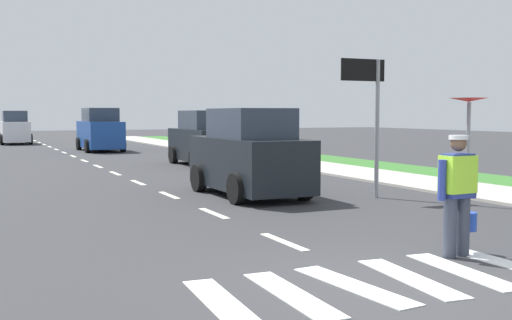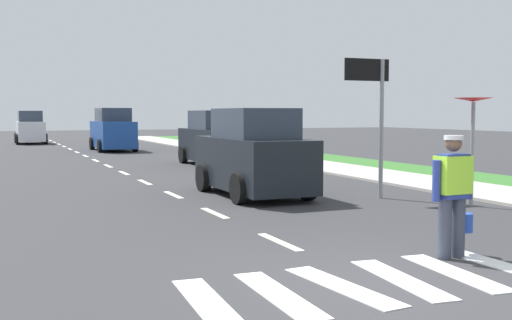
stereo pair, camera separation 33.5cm
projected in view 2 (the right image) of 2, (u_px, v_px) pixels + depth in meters
The scene contains 12 objects.
ground_plane at pixel (95, 160), 26.33m from camera, with size 96.00×96.00×0.00m, color #333335.
sidewalk_right at pixel (391, 178), 19.05m from camera, with size 2.40×72.00×0.14m, color #B2ADA3.
grass_verge_right at pixel (454, 175), 19.99m from camera, with size 2.40×72.00×0.06m, color #38722D.
crosswalk_stripes at pixel (372, 283), 7.24m from camera, with size 4.44×1.93×0.01m.
lane_center_line at pixel (81, 154), 30.18m from camera, with size 0.14×46.40×0.01m.
road_worker at pixel (453, 190), 8.45m from camera, with size 0.76×0.39×1.67m.
yield_sign at pixel (473, 109), 13.12m from camera, with size 0.80×0.80×2.29m.
lane_direction_sign at pixel (373, 94), 14.24m from camera, with size 1.16×0.11×3.20m.
car_outgoing_ahead at pixel (253, 155), 14.89m from camera, with size 1.89×3.95×2.08m.
car_parked_far at pixel (215, 140), 23.79m from camera, with size 2.00×4.01×2.07m.
car_outgoing_far at pixel (113, 131), 32.87m from camera, with size 1.98×4.36×2.24m.
car_oncoming_third at pixel (30, 128), 40.57m from camera, with size 1.88×3.82×2.13m.
Camera 2 is at (-4.02, -5.82, 1.96)m, focal length 43.89 mm.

